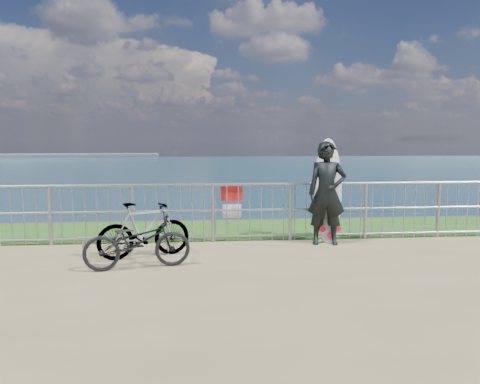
{
  "coord_description": "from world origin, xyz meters",
  "views": [
    {
      "loc": [
        -0.8,
        -7.21,
        1.96
      ],
      "look_at": [
        -0.02,
        1.2,
        1.0
      ],
      "focal_mm": 35.0,
      "sensor_mm": 36.0,
      "label": 1
    }
  ],
  "objects": [
    {
      "name": "surfboard",
      "position": [
        1.69,
        1.44,
        0.92
      ],
      "size": [
        0.6,
        0.56,
        1.99
      ],
      "color": "white",
      "rests_on": "ground"
    },
    {
      "name": "bicycle_far",
      "position": [
        -1.67,
        0.52,
        0.46
      ],
      "size": [
        1.6,
        0.94,
        0.93
      ],
      "primitive_type": "imported",
      "rotation": [
        0.0,
        0.0,
        1.92
      ],
      "color": "black",
      "rests_on": "ground"
    },
    {
      "name": "surfer",
      "position": [
        1.6,
        1.21,
        0.96
      ],
      "size": [
        0.76,
        0.56,
        1.92
      ],
      "primitive_type": "imported",
      "rotation": [
        0.0,
        0.0,
        -0.16
      ],
      "color": "black",
      "rests_on": "ground"
    },
    {
      "name": "railing",
      "position": [
        0.02,
        1.6,
        0.58
      ],
      "size": [
        10.06,
        0.1,
        1.13
      ],
      "color": "gray",
      "rests_on": "ground"
    },
    {
      "name": "grass_strip",
      "position": [
        0.0,
        2.7,
        0.01
      ],
      "size": [
        120.0,
        120.0,
        0.0
      ],
      "primitive_type": "plane",
      "color": "#1F5216",
      "rests_on": "ground"
    },
    {
      "name": "bicycle_near",
      "position": [
        -1.7,
        -0.16,
        0.42
      ],
      "size": [
        1.68,
        0.88,
        0.84
      ],
      "primitive_type": "imported",
      "rotation": [
        0.0,
        0.0,
        1.78
      ],
      "color": "black",
      "rests_on": "ground"
    },
    {
      "name": "bike_rack",
      "position": [
        -2.0,
        0.67,
        0.27
      ],
      "size": [
        1.6,
        0.05,
        0.34
      ],
      "color": "gray",
      "rests_on": "ground"
    },
    {
      "name": "seascape",
      "position": [
        -43.75,
        147.49,
        -4.03
      ],
      "size": [
        260.0,
        260.0,
        5.0
      ],
      "color": "brown",
      "rests_on": "ground"
    }
  ]
}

